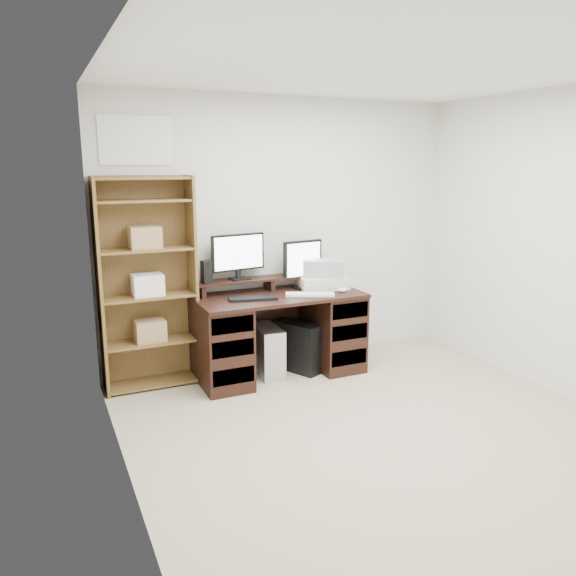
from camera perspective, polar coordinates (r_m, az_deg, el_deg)
room at (r=3.63m, az=12.44°, el=2.01°), size 3.54×4.04×2.54m
desk at (r=5.12m, az=-0.99°, el=-4.57°), size 1.50×0.70×0.75m
riser_shelf at (r=5.19m, az=-1.92°, el=0.84°), size 1.40×0.22×0.12m
monitor_wide at (r=5.06m, az=-5.09°, el=3.45°), size 0.52×0.16×0.41m
monitor_small at (r=5.24m, az=1.51°, el=2.63°), size 0.41×0.18×0.45m
speaker at (r=4.94m, az=-8.29°, el=1.63°), size 0.09×0.09×0.20m
keyboard_black at (r=4.83m, az=-3.58°, el=-1.06°), size 0.44×0.22×0.02m
keyboard_white at (r=4.98m, az=2.24°, el=-0.65°), size 0.45×0.30×0.02m
mouse at (r=5.13m, az=5.56°, el=-0.20°), size 0.10×0.07×0.04m
printer at (r=5.28m, az=3.51°, el=0.62°), size 0.50×0.41×0.11m
basket at (r=5.26m, az=3.53°, el=2.05°), size 0.44×0.39×0.16m
tower_silver at (r=5.16m, az=-2.10°, el=-6.36°), size 0.23×0.46×0.45m
tower_black at (r=5.25m, az=1.06°, el=-5.98°), size 0.37×0.50×0.46m
bookshelf at (r=4.87m, az=-14.14°, el=0.59°), size 0.80×0.30×1.80m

